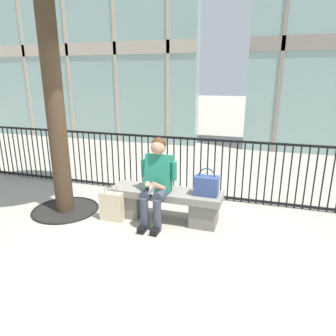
{
  "coord_description": "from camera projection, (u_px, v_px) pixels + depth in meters",
  "views": [
    {
      "loc": [
        1.27,
        -3.89,
        2.0
      ],
      "look_at": [
        0.0,
        0.1,
        0.75
      ],
      "focal_mm": 32.87,
      "sensor_mm": 36.0,
      "label": 1
    }
  ],
  "objects": [
    {
      "name": "stone_bench",
      "position": [
        166.0,
        202.0,
        4.42
      ],
      "size": [
        1.6,
        0.44,
        0.45
      ],
      "color": "gray",
      "rests_on": "ground"
    },
    {
      "name": "shopping_bag",
      "position": [
        112.0,
        206.0,
        4.41
      ],
      "size": [
        0.34,
        0.13,
        0.53
      ],
      "color": "beige",
      "rests_on": "ground"
    },
    {
      "name": "ground_plane",
      "position": [
        166.0,
        219.0,
        4.5
      ],
      "size": [
        60.0,
        60.0,
        0.0
      ],
      "primitive_type": "plane",
      "color": "#A8A091"
    },
    {
      "name": "plaza_railing",
      "position": [
        184.0,
        167.0,
        5.24
      ],
      "size": [
        8.81,
        0.04,
        1.04
      ],
      "color": "black",
      "rests_on": "ground"
    },
    {
      "name": "seated_person_with_phone",
      "position": [
        157.0,
        179.0,
        4.22
      ],
      "size": [
        0.52,
        0.66,
        1.21
      ],
      "color": "#383D4C",
      "rests_on": "ground"
    },
    {
      "name": "handbag_on_bench",
      "position": [
        206.0,
        185.0,
        4.15
      ],
      "size": [
        0.32,
        0.18,
        0.38
      ],
      "color": "#33477F",
      "rests_on": "stone_bench"
    }
  ]
}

